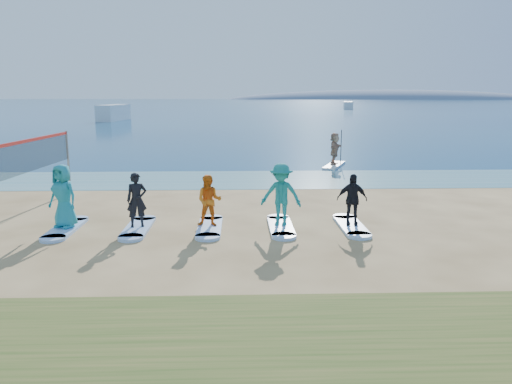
{
  "coord_description": "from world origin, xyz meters",
  "views": [
    {
      "loc": [
        0.08,
        -12.36,
        3.97
      ],
      "look_at": [
        0.58,
        2.0,
        1.1
      ],
      "focal_mm": 35.0,
      "sensor_mm": 36.0,
      "label": 1
    }
  ],
  "objects_px": {
    "boat_offshore_b": "(348,109)",
    "student_4": "(352,199)",
    "paddleboard": "(334,165)",
    "surfboard_1": "(138,228)",
    "boat_offshore_a": "(114,121)",
    "surfboard_4": "(351,226)",
    "surfboard_0": "(66,228)",
    "surfboard_2": "(210,227)",
    "student_1": "(137,200)",
    "paddleboarder": "(335,149)",
    "student_3": "(281,195)",
    "volleyball_net": "(10,161)",
    "surfboard_3": "(281,226)",
    "student_2": "(209,201)",
    "student_0": "(63,196)"
  },
  "relations": [
    {
      "from": "boat_offshore_b",
      "to": "student_4",
      "type": "xyz_separation_m",
      "value": [
        -23.48,
        -108.12,
        0.86
      ]
    },
    {
      "from": "paddleboard",
      "to": "surfboard_1",
      "type": "height_order",
      "value": "paddleboard"
    },
    {
      "from": "boat_offshore_a",
      "to": "surfboard_4",
      "type": "height_order",
      "value": "boat_offshore_a"
    },
    {
      "from": "surfboard_1",
      "to": "surfboard_4",
      "type": "relative_size",
      "value": 1.0
    },
    {
      "from": "surfboard_0",
      "to": "surfboard_2",
      "type": "xyz_separation_m",
      "value": [
        4.23,
        0.0,
        0.0
      ]
    },
    {
      "from": "surfboard_0",
      "to": "student_1",
      "type": "distance_m",
      "value": 2.28
    },
    {
      "from": "boat_offshore_a",
      "to": "surfboard_1",
      "type": "xyz_separation_m",
      "value": [
        15.0,
        -59.16,
        0.04
      ]
    },
    {
      "from": "paddleboarder",
      "to": "boat_offshore_b",
      "type": "distance_m",
      "value": 98.04
    },
    {
      "from": "boat_offshore_a",
      "to": "student_3",
      "type": "xyz_separation_m",
      "value": [
        19.23,
        -59.16,
        1.02
      ]
    },
    {
      "from": "surfboard_2",
      "to": "surfboard_4",
      "type": "height_order",
      "value": "same"
    },
    {
      "from": "volleyball_net",
      "to": "boat_offshore_b",
      "type": "relative_size",
      "value": 1.56
    },
    {
      "from": "surfboard_3",
      "to": "student_3",
      "type": "distance_m",
      "value": 0.97
    },
    {
      "from": "surfboard_3",
      "to": "student_2",
      "type": "bearing_deg",
      "value": 180.0
    },
    {
      "from": "paddleboard",
      "to": "student_2",
      "type": "relative_size",
      "value": 1.97
    },
    {
      "from": "surfboard_1",
      "to": "student_4",
      "type": "height_order",
      "value": "student_4"
    },
    {
      "from": "surfboard_0",
      "to": "student_2",
      "type": "xyz_separation_m",
      "value": [
        4.23,
        0.0,
        0.81
      ]
    },
    {
      "from": "student_1",
      "to": "surfboard_3",
      "type": "relative_size",
      "value": 0.73
    },
    {
      "from": "surfboard_2",
      "to": "student_3",
      "type": "relative_size",
      "value": 1.19
    },
    {
      "from": "paddleboarder",
      "to": "paddleboard",
      "type": "bearing_deg",
      "value": 0.0
    },
    {
      "from": "surfboard_4",
      "to": "surfboard_1",
      "type": "bearing_deg",
      "value": 180.0
    },
    {
      "from": "student_2",
      "to": "surfboard_3",
      "type": "bearing_deg",
      "value": 5.27
    },
    {
      "from": "student_4",
      "to": "boat_offshore_b",
      "type": "bearing_deg",
      "value": 83.14
    },
    {
      "from": "paddleboard",
      "to": "student_3",
      "type": "bearing_deg",
      "value": -85.71
    },
    {
      "from": "volleyball_net",
      "to": "surfboard_2",
      "type": "height_order",
      "value": "volleyball_net"
    },
    {
      "from": "student_0",
      "to": "surfboard_1",
      "type": "height_order",
      "value": "student_0"
    },
    {
      "from": "volleyball_net",
      "to": "student_0",
      "type": "distance_m",
      "value": 2.31
    },
    {
      "from": "paddleboarder",
      "to": "boat_offshore_a",
      "type": "relative_size",
      "value": 0.2
    },
    {
      "from": "surfboard_4",
      "to": "student_0",
      "type": "bearing_deg",
      "value": 180.0
    },
    {
      "from": "student_2",
      "to": "student_4",
      "type": "distance_m",
      "value": 4.23
    },
    {
      "from": "boat_offshore_b",
      "to": "surfboard_0",
      "type": "relative_size",
      "value": 2.65
    },
    {
      "from": "surfboard_3",
      "to": "student_4",
      "type": "relative_size",
      "value": 1.43
    },
    {
      "from": "volleyball_net",
      "to": "surfboard_3",
      "type": "xyz_separation_m",
      "value": [
        8.24,
        -1.0,
        -1.86
      ]
    },
    {
      "from": "surfboard_0",
      "to": "student_0",
      "type": "distance_m",
      "value": 0.97
    },
    {
      "from": "paddleboard",
      "to": "surfboard_4",
      "type": "bearing_deg",
      "value": -76.53
    },
    {
      "from": "volleyball_net",
      "to": "paddleboarder",
      "type": "xyz_separation_m",
      "value": [
        12.22,
        11.5,
        -0.92
      ]
    },
    {
      "from": "student_0",
      "to": "surfboard_1",
      "type": "relative_size",
      "value": 0.85
    },
    {
      "from": "paddleboarder",
      "to": "surfboard_0",
      "type": "bearing_deg",
      "value": 162.63
    },
    {
      "from": "volleyball_net",
      "to": "surfboard_4",
      "type": "bearing_deg",
      "value": -5.53
    },
    {
      "from": "boat_offshore_a",
      "to": "student_0",
      "type": "relative_size",
      "value": 4.53
    },
    {
      "from": "paddleboarder",
      "to": "surfboard_3",
      "type": "xyz_separation_m",
      "value": [
        -3.98,
        -12.5,
        -0.94
      ]
    },
    {
      "from": "paddleboarder",
      "to": "student_1",
      "type": "height_order",
      "value": "paddleboarder"
    },
    {
      "from": "volleyball_net",
      "to": "surfboard_3",
      "type": "height_order",
      "value": "volleyball_net"
    },
    {
      "from": "surfboard_2",
      "to": "student_4",
      "type": "xyz_separation_m",
      "value": [
        4.23,
        0.0,
        0.81
      ]
    },
    {
      "from": "student_2",
      "to": "volleyball_net",
      "type": "bearing_deg",
      "value": 175.97
    },
    {
      "from": "boat_offshore_b",
      "to": "surfboard_3",
      "type": "height_order",
      "value": "boat_offshore_b"
    },
    {
      "from": "student_3",
      "to": "surfboard_0",
      "type": "bearing_deg",
      "value": -165.18
    },
    {
      "from": "student_3",
      "to": "student_4",
      "type": "height_order",
      "value": "student_3"
    },
    {
      "from": "student_0",
      "to": "student_1",
      "type": "height_order",
      "value": "student_0"
    },
    {
      "from": "surfboard_0",
      "to": "student_1",
      "type": "xyz_separation_m",
      "value": [
        2.12,
        0.0,
        0.84
      ]
    },
    {
      "from": "boat_offshore_b",
      "to": "paddleboard",
      "type": "bearing_deg",
      "value": -92.97
    }
  ]
}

